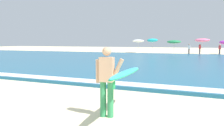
# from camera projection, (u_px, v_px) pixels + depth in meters

# --- Properties ---
(sea) EXTENTS (120.00, 28.00, 0.14)m
(sea) POSITION_uv_depth(u_px,v_px,m) (162.00, 61.00, 22.47)
(sea) COLOR #1E6084
(sea) RESTS_ON ground
(surf_foam) EXTENTS (120.00, 0.90, 0.01)m
(surf_foam) POSITION_uv_depth(u_px,v_px,m) (94.00, 81.00, 10.32)
(surf_foam) COLOR white
(surf_foam) RESTS_ON sea
(surfer_with_board) EXTENTS (1.13, 2.96, 1.73)m
(surfer_with_board) POSITION_uv_depth(u_px,v_px,m) (117.00, 76.00, 5.71)
(surfer_with_board) COLOR #338E56
(surfer_with_board) RESTS_ON ground
(beach_umbrella_0) EXTENTS (2.00, 2.01, 2.32)m
(beach_umbrella_0) POSITION_uv_depth(u_px,v_px,m) (138.00, 41.00, 41.81)
(beach_umbrella_0) COLOR beige
(beach_umbrella_0) RESTS_ON ground
(beach_umbrella_1) EXTENTS (1.77, 1.80, 2.50)m
(beach_umbrella_1) POSITION_uv_depth(u_px,v_px,m) (153.00, 40.00, 39.20)
(beach_umbrella_1) COLOR beige
(beach_umbrella_1) RESTS_ON ground
(beach_umbrella_2) EXTENTS (2.20, 2.21, 2.18)m
(beach_umbrella_2) POSITION_uv_depth(u_px,v_px,m) (174.00, 42.00, 37.31)
(beach_umbrella_2) COLOR beige
(beach_umbrella_2) RESTS_ON ground
(beach_umbrella_3) EXTENTS (2.19, 2.21, 2.46)m
(beach_umbrella_3) POSITION_uv_depth(u_px,v_px,m) (202.00, 40.00, 36.15)
(beach_umbrella_3) COLOR beige
(beach_umbrella_3) RESTS_ON ground
(beachgoer_near_row_left) EXTENTS (0.32, 0.20, 1.58)m
(beachgoer_near_row_left) POSITION_uv_depth(u_px,v_px,m) (200.00, 49.00, 36.43)
(beachgoer_near_row_left) COLOR #383842
(beachgoer_near_row_left) RESTS_ON ground
(beachgoer_near_row_mid) EXTENTS (0.32, 0.20, 1.58)m
(beachgoer_near_row_mid) POSITION_uv_depth(u_px,v_px,m) (220.00, 49.00, 33.85)
(beachgoer_near_row_mid) COLOR #383842
(beachgoer_near_row_mid) RESTS_ON ground
(beachgoer_near_row_right) EXTENTS (0.32, 0.20, 1.58)m
(beachgoer_near_row_right) POSITION_uv_depth(u_px,v_px,m) (189.00, 49.00, 35.49)
(beachgoer_near_row_right) COLOR #383842
(beachgoer_near_row_right) RESTS_ON ground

